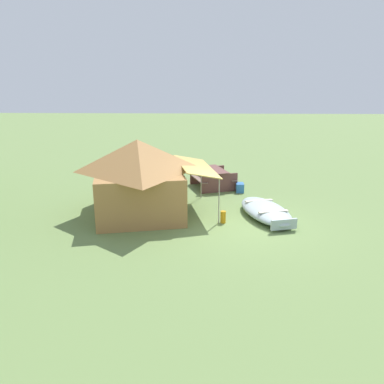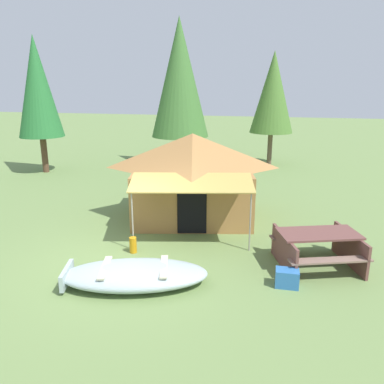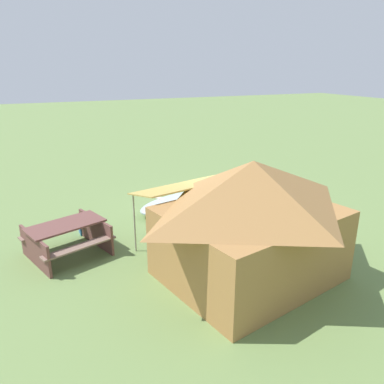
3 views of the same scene
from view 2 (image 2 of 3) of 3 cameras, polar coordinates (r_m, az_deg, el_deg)
ground_plane at (r=8.92m, az=-10.72°, el=-9.95°), size 80.00×80.00×0.00m
beached_rowboat at (r=7.82m, az=-8.53°, el=-11.94°), size 3.10×1.98×0.41m
canvas_cabin_tent at (r=11.11m, az=0.08°, el=2.53°), size 4.06×4.49×2.47m
picnic_table at (r=8.78m, az=18.05°, el=-7.49°), size 2.08×1.98×0.77m
cooler_box at (r=7.91m, az=13.85°, el=-12.24°), size 0.45×0.31×0.35m
fuel_can at (r=9.20m, az=-8.69°, el=-7.74°), size 0.20×0.20×0.38m
pine_tree_back_left at (r=18.11m, az=-21.85°, el=14.15°), size 1.89×1.89×5.78m
pine_tree_back_right at (r=18.22m, az=-1.83°, el=16.42°), size 2.65×2.65×6.69m
pine_tree_far_center at (r=19.01m, az=11.84°, el=14.16°), size 2.04×2.04×5.29m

